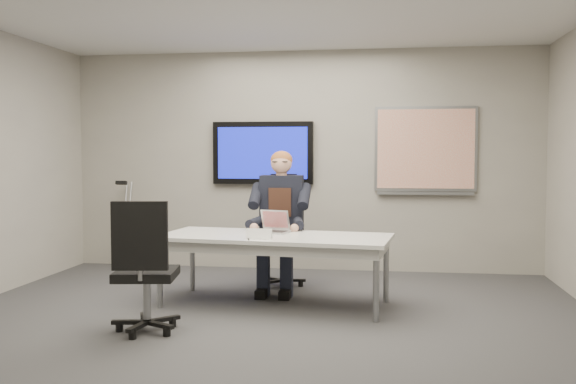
# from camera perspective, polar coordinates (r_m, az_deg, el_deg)

# --- Properties ---
(floor) EXTENTS (6.00, 6.00, 0.02)m
(floor) POSITION_cam_1_polar(r_m,az_deg,el_deg) (5.47, -2.78, -12.39)
(floor) COLOR #353537
(floor) RESTS_ON ground
(wall_back) EXTENTS (6.00, 0.02, 2.80)m
(wall_back) POSITION_cam_1_polar(r_m,az_deg,el_deg) (8.23, 1.25, 2.80)
(wall_back) COLOR #A7A497
(wall_back) RESTS_ON ground
(wall_front) EXTENTS (6.00, 0.02, 2.80)m
(wall_front) POSITION_cam_1_polar(r_m,az_deg,el_deg) (2.40, -16.93, 1.06)
(wall_front) COLOR #A7A497
(wall_front) RESTS_ON ground
(conference_table) EXTENTS (2.34, 1.19, 0.69)m
(conference_table) POSITION_cam_1_polar(r_m,az_deg,el_deg) (6.32, -1.18, -4.57)
(conference_table) COLOR silver
(conference_table) RESTS_ON ground
(tv_display) EXTENTS (1.30, 0.09, 0.80)m
(tv_display) POSITION_cam_1_polar(r_m,az_deg,el_deg) (8.25, -2.25, 3.49)
(tv_display) COLOR black
(tv_display) RESTS_ON wall_back
(whiteboard) EXTENTS (1.25, 0.08, 1.10)m
(whiteboard) POSITION_cam_1_polar(r_m,az_deg,el_deg) (8.15, 12.12, 3.63)
(whiteboard) COLOR gray
(whiteboard) RESTS_ON wall_back
(office_chair_far) EXTENTS (0.53, 0.53, 0.99)m
(office_chair_far) POSITION_cam_1_polar(r_m,az_deg,el_deg) (7.26, -0.51, -5.94)
(office_chair_far) COLOR black
(office_chair_far) RESTS_ON ground
(office_chair_near) EXTENTS (0.61, 0.61, 1.11)m
(office_chair_near) POSITION_cam_1_polar(r_m,az_deg,el_deg) (5.50, -12.55, -8.65)
(office_chair_near) COLOR black
(office_chair_near) RESTS_ON ground
(seated_person) EXTENTS (0.48, 0.82, 1.52)m
(seated_person) POSITION_cam_1_polar(r_m,az_deg,el_deg) (6.96, -0.80, -3.81)
(seated_person) COLOR #1F2334
(seated_person) RESTS_ON office_chair_far
(crutch) EXTENTS (0.37, 0.61, 1.22)m
(crutch) POSITION_cam_1_polar(r_m,az_deg,el_deg) (8.67, -14.21, -2.67)
(crutch) COLOR #AAACB2
(crutch) RESTS_ON ground
(laptop) EXTENTS (0.36, 0.37, 0.22)m
(laptop) POSITION_cam_1_polar(r_m,az_deg,el_deg) (6.55, -1.25, -3.10)
(laptop) COLOR #B1B1B3
(laptop) RESTS_ON conference_table
(name_tent) EXTENTS (0.25, 0.08, 0.10)m
(name_tent) POSITION_cam_1_polar(r_m,az_deg,el_deg) (6.04, -2.58, -3.72)
(name_tent) COLOR white
(name_tent) RESTS_ON conference_table
(pen) EXTENTS (0.05, 0.15, 0.01)m
(pen) POSITION_cam_1_polar(r_m,az_deg,el_deg) (6.00, -3.53, -4.17)
(pen) COLOR black
(pen) RESTS_ON conference_table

